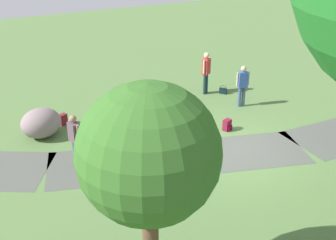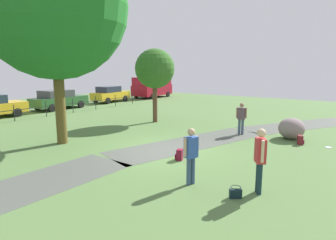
# 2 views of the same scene
# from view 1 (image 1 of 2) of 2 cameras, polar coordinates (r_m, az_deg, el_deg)

# --- Properties ---
(ground_plane) EXTENTS (48.00, 48.00, 0.00)m
(ground_plane) POSITION_cam_1_polar(r_m,az_deg,el_deg) (13.96, 8.91, -3.95)
(ground_plane) COLOR #52733E
(footpath_segment_mid) EXTENTS (8.29, 4.43, 0.01)m
(footpath_segment_mid) POSITION_cam_1_polar(r_m,az_deg,el_deg) (13.36, 1.55, -5.03)
(footpath_segment_mid) COLOR #4F524B
(footpath_segment_mid) RESTS_ON ground
(young_tree_near_path) EXTENTS (2.40, 2.40, 4.48)m
(young_tree_near_path) POSITION_cam_1_polar(r_m,az_deg,el_deg) (7.00, -2.57, -4.67)
(young_tree_near_path) COLOR brown
(young_tree_near_path) RESTS_ON ground
(lawn_boulder) EXTENTS (1.64, 1.52, 1.00)m
(lawn_boulder) POSITION_cam_1_polar(r_m,az_deg,el_deg) (15.03, -16.47, -0.38)
(lawn_boulder) COLOR gray
(lawn_boulder) RESTS_ON ground
(woman_with_handbag) EXTENTS (0.45, 0.39, 1.77)m
(woman_with_handbag) POSITION_cam_1_polar(r_m,az_deg,el_deg) (17.95, 5.06, 6.62)
(woman_with_handbag) COLOR #172E35
(woman_with_handbag) RESTS_ON ground
(man_near_boulder) EXTENTS (0.50, 0.33, 1.65)m
(man_near_boulder) POSITION_cam_1_polar(r_m,az_deg,el_deg) (16.87, 9.84, 4.82)
(man_near_boulder) COLOR #374D6F
(man_near_boulder) RESTS_ON ground
(passerby_on_path) EXTENTS (0.32, 0.51, 1.60)m
(passerby_on_path) POSITION_cam_1_polar(r_m,az_deg,el_deg) (12.91, -12.26, -2.14)
(passerby_on_path) COLOR #415168
(passerby_on_path) RESTS_ON ground
(handbag_on_grass) EXTENTS (0.38, 0.38, 0.31)m
(handbag_on_grass) POSITION_cam_1_polar(r_m,az_deg,el_deg) (18.30, 7.31, 3.90)
(handbag_on_grass) COLOR black
(handbag_on_grass) RESTS_ON ground
(backpack_by_boulder) EXTENTS (0.33, 0.33, 0.40)m
(backpack_by_boulder) POSITION_cam_1_polar(r_m,az_deg,el_deg) (15.84, -13.77, 0.07)
(backpack_by_boulder) COLOR maroon
(backpack_by_boulder) RESTS_ON ground
(spare_backpack_on_lawn) EXTENTS (0.33, 0.33, 0.40)m
(spare_backpack_on_lawn) POSITION_cam_1_polar(r_m,az_deg,el_deg) (15.11, 7.86, -0.68)
(spare_backpack_on_lawn) COLOR maroon
(spare_backpack_on_lawn) RESTS_ON ground
(frisbee_on_grass) EXTENTS (0.25, 0.25, 0.02)m
(frisbee_on_grass) POSITION_cam_1_polar(r_m,az_deg,el_deg) (16.88, -15.02, 0.84)
(frisbee_on_grass) COLOR white
(frisbee_on_grass) RESTS_ON ground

